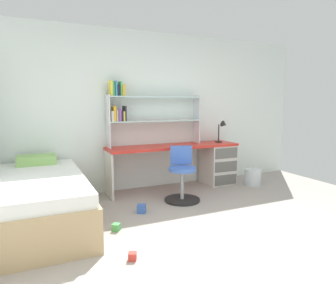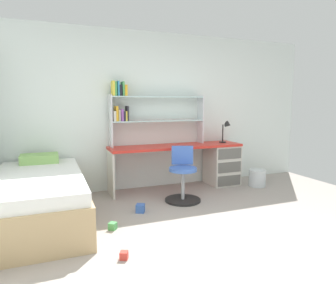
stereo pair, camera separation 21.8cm
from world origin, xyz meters
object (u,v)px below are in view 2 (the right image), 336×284
object	(u,v)px
toy_block_blue_1	(140,208)
desk	(209,161)
toy_block_red_0	(124,255)
toy_block_green_2	(113,226)
bookshelf_hutch	(144,109)
bed_platform	(39,198)
waste_bin	(257,178)
swivel_chair	(183,180)
desk_lamp	(227,128)

from	to	relation	value
toy_block_blue_1	desk	bearing A→B (deg)	29.98
toy_block_red_0	toy_block_green_2	distance (m)	0.69
desk	toy_block_blue_1	distance (m)	1.74
bookshelf_hutch	toy_block_green_2	world-z (taller)	bookshelf_hutch
bookshelf_hutch	toy_block_red_0	size ratio (longest dim) A/B	22.01
bed_platform	desk	bearing A→B (deg)	15.22
waste_bin	toy_block_blue_1	world-z (taller)	waste_bin
swivel_chair	toy_block_red_0	distance (m)	1.82
desk_lamp	toy_block_blue_1	world-z (taller)	desk_lamp
toy_block_red_0	toy_block_green_2	xyz separation A→B (m)	(0.03, 0.69, 0.00)
desk	toy_block_blue_1	bearing A→B (deg)	-150.02
bed_platform	toy_block_green_2	bearing A→B (deg)	-35.00
toy_block_blue_1	toy_block_green_2	world-z (taller)	toy_block_blue_1
bookshelf_hutch	swivel_chair	bearing A→B (deg)	-65.21
desk	waste_bin	distance (m)	0.88
swivel_chair	bed_platform	bearing A→B (deg)	-176.26
toy_block_blue_1	toy_block_green_2	distance (m)	0.61
bed_platform	toy_block_blue_1	world-z (taller)	bed_platform
desk	swivel_chair	world-z (taller)	swivel_chair
desk_lamp	waste_bin	bearing A→B (deg)	-40.34
desk	bookshelf_hutch	world-z (taller)	bookshelf_hutch
desk	toy_block_green_2	world-z (taller)	desk
swivel_chair	toy_block_red_0	world-z (taller)	swivel_chair
toy_block_red_0	desk_lamp	bearing A→B (deg)	40.15
swivel_chair	toy_block_red_0	size ratio (longest dim) A/B	11.00
bookshelf_hutch	desk_lamp	xyz separation A→B (m)	(1.45, -0.17, -0.33)
waste_bin	toy_block_red_0	world-z (taller)	waste_bin
desk_lamp	bed_platform	distance (m)	3.18
bed_platform	toy_block_green_2	xyz separation A→B (m)	(0.76, -0.53, -0.25)
bookshelf_hutch	toy_block_green_2	bearing A→B (deg)	-119.89
desk	bed_platform	bearing A→B (deg)	-164.78
desk	bed_platform	size ratio (longest dim) A/B	1.09
desk_lamp	waste_bin	distance (m)	1.00
desk_lamp	bed_platform	world-z (taller)	desk_lamp
bed_platform	desk_lamp	bearing A→B (deg)	13.24
waste_bin	toy_block_green_2	bearing A→B (deg)	-161.34
waste_bin	toy_block_blue_1	bearing A→B (deg)	-167.62
desk_lamp	toy_block_green_2	xyz separation A→B (m)	(-2.26, -1.25, -0.94)
toy_block_green_2	swivel_chair	bearing A→B (deg)	29.63
desk_lamp	toy_block_blue_1	xyz separation A→B (m)	(-1.82, -0.83, -0.93)
bookshelf_hutch	toy_block_blue_1	bearing A→B (deg)	-110.17
swivel_chair	waste_bin	bearing A→B (deg)	9.08
toy_block_green_2	toy_block_red_0	bearing A→B (deg)	-92.71
toy_block_green_2	toy_block_blue_1	bearing A→B (deg)	42.88
desk	bed_platform	distance (m)	2.78
desk	swivel_chair	xyz separation A→B (m)	(-0.76, -0.60, -0.11)
desk_lamp	desk	bearing A→B (deg)	176.97
desk	toy_block_red_0	bearing A→B (deg)	-134.99
bookshelf_hutch	toy_block_red_0	bearing A→B (deg)	-111.89
bed_platform	swivel_chair	bearing A→B (deg)	3.74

